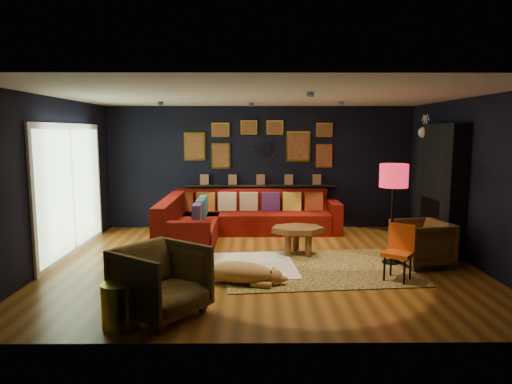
{
  "coord_description": "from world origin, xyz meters",
  "views": [
    {
      "loc": [
        -0.18,
        -7.0,
        2.07
      ],
      "look_at": [
        -0.12,
        0.3,
        1.1
      ],
      "focal_mm": 32.0,
      "sensor_mm": 36.0,
      "label": 1
    }
  ],
  "objects_px": {
    "sectional": "(230,221)",
    "gold_stool": "(120,305)",
    "dog": "(240,268)",
    "orange_chair": "(400,248)",
    "pouf": "(186,242)",
    "armchair_left": "(161,277)",
    "armchair_right": "(422,241)",
    "floor_lamp": "(394,180)",
    "coffee_table": "(297,232)"
  },
  "relations": [
    {
      "from": "sectional",
      "to": "gold_stool",
      "type": "relative_size",
      "value": 7.11
    },
    {
      "from": "dog",
      "to": "sectional",
      "type": "bearing_deg",
      "value": 109.56
    },
    {
      "from": "gold_stool",
      "to": "orange_chair",
      "type": "xyz_separation_m",
      "value": [
        3.46,
        1.52,
        0.22
      ]
    },
    {
      "from": "pouf",
      "to": "armchair_left",
      "type": "distance_m",
      "value": 2.63
    },
    {
      "from": "armchair_left",
      "to": "armchair_right",
      "type": "relative_size",
      "value": 1.15
    },
    {
      "from": "sectional",
      "to": "armchair_left",
      "type": "xyz_separation_m",
      "value": [
        -0.59,
        -3.86,
        0.12
      ]
    },
    {
      "from": "sectional",
      "to": "armchair_right",
      "type": "height_order",
      "value": "sectional"
    },
    {
      "from": "gold_stool",
      "to": "orange_chair",
      "type": "relative_size",
      "value": 0.61
    },
    {
      "from": "orange_chair",
      "to": "dog",
      "type": "xyz_separation_m",
      "value": [
        -2.23,
        -0.15,
        -0.24
      ]
    },
    {
      "from": "pouf",
      "to": "floor_lamp",
      "type": "distance_m",
      "value": 3.54
    },
    {
      "from": "pouf",
      "to": "armchair_left",
      "type": "bearing_deg",
      "value": -87.94
    },
    {
      "from": "coffee_table",
      "to": "armchair_right",
      "type": "height_order",
      "value": "armchair_right"
    },
    {
      "from": "pouf",
      "to": "dog",
      "type": "bearing_deg",
      "value": -58.54
    },
    {
      "from": "dog",
      "to": "pouf",
      "type": "bearing_deg",
      "value": 135.65
    },
    {
      "from": "armchair_left",
      "to": "dog",
      "type": "distance_m",
      "value": 1.39
    },
    {
      "from": "pouf",
      "to": "orange_chair",
      "type": "relative_size",
      "value": 0.69
    },
    {
      "from": "pouf",
      "to": "orange_chair",
      "type": "xyz_separation_m",
      "value": [
        3.18,
        -1.4,
        0.25
      ]
    },
    {
      "from": "sectional",
      "to": "orange_chair",
      "type": "distance_m",
      "value": 3.63
    },
    {
      "from": "sectional",
      "to": "armchair_left",
      "type": "height_order",
      "value": "armchair_left"
    },
    {
      "from": "coffee_table",
      "to": "pouf",
      "type": "xyz_separation_m",
      "value": [
        -1.88,
        0.08,
        -0.19
      ]
    },
    {
      "from": "gold_stool",
      "to": "orange_chair",
      "type": "bearing_deg",
      "value": 23.75
    },
    {
      "from": "armchair_left",
      "to": "orange_chair",
      "type": "relative_size",
      "value": 1.13
    },
    {
      "from": "orange_chair",
      "to": "dog",
      "type": "distance_m",
      "value": 2.25
    },
    {
      "from": "orange_chair",
      "to": "armchair_left",
      "type": "bearing_deg",
      "value": -123.07
    },
    {
      "from": "coffee_table",
      "to": "armchair_right",
      "type": "xyz_separation_m",
      "value": [
        1.87,
        -0.62,
        -0.0
      ]
    },
    {
      "from": "coffee_table",
      "to": "gold_stool",
      "type": "xyz_separation_m",
      "value": [
        -2.17,
        -2.84,
        -0.15
      ]
    },
    {
      "from": "coffee_table",
      "to": "gold_stool",
      "type": "relative_size",
      "value": 1.91
    },
    {
      "from": "gold_stool",
      "to": "coffee_table",
      "type": "bearing_deg",
      "value": 52.7
    },
    {
      "from": "sectional",
      "to": "dog",
      "type": "height_order",
      "value": "sectional"
    },
    {
      "from": "coffee_table",
      "to": "pouf",
      "type": "relative_size",
      "value": 1.7
    },
    {
      "from": "gold_stool",
      "to": "dog",
      "type": "xyz_separation_m",
      "value": [
        1.24,
        1.37,
        -0.02
      ]
    },
    {
      "from": "armchair_left",
      "to": "gold_stool",
      "type": "xyz_separation_m",
      "value": [
        -0.38,
        -0.3,
        -0.2
      ]
    },
    {
      "from": "gold_stool",
      "to": "floor_lamp",
      "type": "height_order",
      "value": "floor_lamp"
    },
    {
      "from": "sectional",
      "to": "pouf",
      "type": "distance_m",
      "value": 1.42
    },
    {
      "from": "pouf",
      "to": "dog",
      "type": "height_order",
      "value": "dog"
    },
    {
      "from": "gold_stool",
      "to": "floor_lamp",
      "type": "xyz_separation_m",
      "value": [
        3.59,
        2.3,
        1.08
      ]
    },
    {
      "from": "sectional",
      "to": "armchair_left",
      "type": "relative_size",
      "value": 3.85
    },
    {
      "from": "floor_lamp",
      "to": "dog",
      "type": "relative_size",
      "value": 1.25
    },
    {
      "from": "coffee_table",
      "to": "armchair_left",
      "type": "bearing_deg",
      "value": -125.05
    },
    {
      "from": "armchair_right",
      "to": "sectional",
      "type": "bearing_deg",
      "value": -134.09
    },
    {
      "from": "coffee_table",
      "to": "orange_chair",
      "type": "distance_m",
      "value": 1.85
    },
    {
      "from": "sectional",
      "to": "gold_stool",
      "type": "xyz_separation_m",
      "value": [
        -0.97,
        -4.16,
        -0.08
      ]
    },
    {
      "from": "coffee_table",
      "to": "gold_stool",
      "type": "height_order",
      "value": "same"
    },
    {
      "from": "armchair_right",
      "to": "gold_stool",
      "type": "distance_m",
      "value": 4.61
    },
    {
      "from": "orange_chair",
      "to": "dog",
      "type": "relative_size",
      "value": 0.62
    },
    {
      "from": "orange_chair",
      "to": "floor_lamp",
      "type": "bearing_deg",
      "value": 116.36
    },
    {
      "from": "sectional",
      "to": "armchair_left",
      "type": "bearing_deg",
      "value": -98.71
    },
    {
      "from": "sectional",
      "to": "gold_stool",
      "type": "distance_m",
      "value": 4.27
    },
    {
      "from": "coffee_table",
      "to": "gold_stool",
      "type": "distance_m",
      "value": 3.58
    },
    {
      "from": "floor_lamp",
      "to": "armchair_right",
      "type": "bearing_deg",
      "value": -8.99
    }
  ]
}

